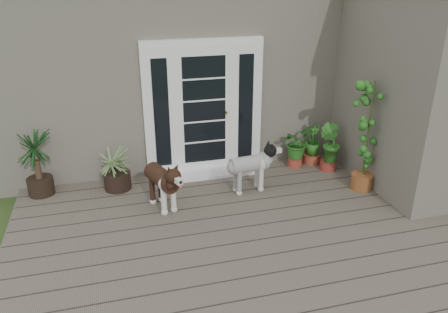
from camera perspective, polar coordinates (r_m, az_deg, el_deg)
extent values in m
cube|color=#6B5B4C|center=(5.66, 4.64, -11.12)|extent=(6.20, 4.60, 0.12)
cube|color=#665E54|center=(8.95, -4.34, 12.23)|extent=(7.40, 4.00, 3.10)
cube|color=#665E54|center=(7.32, 24.09, 7.81)|extent=(1.60, 2.40, 3.10)
cube|color=white|center=(7.04, -2.61, 6.26)|extent=(1.90, 0.14, 2.15)
cube|color=white|center=(7.24, -2.11, -2.16)|extent=(1.60, 0.40, 0.05)
imported|color=#205A19|center=(7.52, 9.23, 0.96)|extent=(0.70, 0.70, 0.63)
imported|color=#29631C|center=(7.52, 13.38, 0.39)|extent=(0.53, 0.53, 0.58)
imported|color=#2D5F1B|center=(7.73, 11.31, 1.07)|extent=(0.39, 0.39, 0.54)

